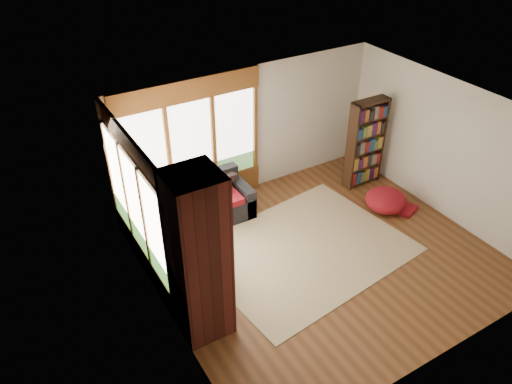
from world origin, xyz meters
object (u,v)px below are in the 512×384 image
bookshelf (366,143)px  dog_brindle (167,229)px  brick_chimney (199,258)px  area_rug (304,249)px  pouf (386,200)px  sectional_sofa (175,226)px  dog_tan (177,195)px

bookshelf → dog_brindle: bookshelf is taller
brick_chimney → dog_brindle: size_ratio=3.29×
area_rug → pouf: pouf is taller
sectional_sofa → pouf: (3.85, -1.23, -0.08)m
bookshelf → sectional_sofa: bearing=176.7°
dog_brindle → pouf: bearing=-113.9°
brick_chimney → sectional_sofa: size_ratio=1.18×
bookshelf → pouf: size_ratio=2.37×
brick_chimney → bookshelf: (4.54, 1.81, -0.37)m
area_rug → pouf: size_ratio=4.40×
area_rug → bookshelf: 2.74m
brick_chimney → dog_tan: size_ratio=2.40×
sectional_sofa → brick_chimney: bearing=-105.4°
area_rug → bookshelf: (2.30, 1.18, 0.93)m
sectional_sofa → area_rug: bearing=-41.3°
pouf → bookshelf: bearing=76.4°
pouf → sectional_sofa: bearing=162.3°
bookshelf → dog_tan: bearing=174.5°
dog_brindle → bookshelf: bearing=-100.6°
brick_chimney → area_rug: brick_chimney is taller
brick_chimney → dog_tan: (0.59, 2.19, -0.48)m
brick_chimney → bookshelf: size_ratio=1.40×
area_rug → dog_tan: 2.41m
bookshelf → area_rug: bearing=-152.9°
area_rug → pouf: bearing=5.1°
dog_tan → area_rug: bearing=-49.2°
bookshelf → pouf: bookshelf is taller
bookshelf → brick_chimney: bearing=-158.2°
area_rug → bookshelf: bearing=27.1°
area_rug → dog_tan: size_ratio=3.19×
brick_chimney → dog_tan: brick_chimney is taller
sectional_sofa → pouf: bearing=-20.8°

